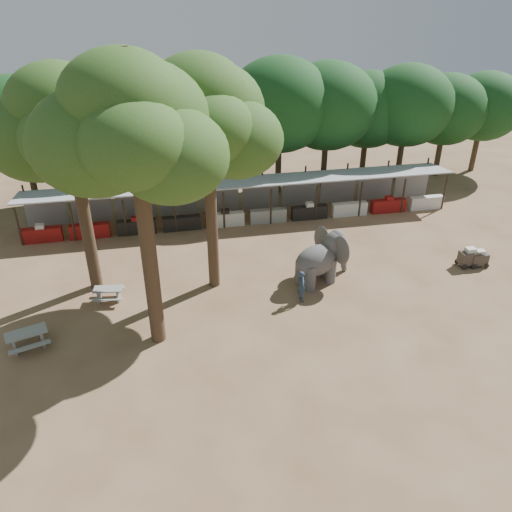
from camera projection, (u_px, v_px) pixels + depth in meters
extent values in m
plane|color=brown|center=(302.00, 350.00, 21.40)|extent=(100.00, 100.00, 0.00)
cube|color=#9B9DA3|center=(244.00, 182.00, 32.20)|extent=(28.00, 2.99, 0.39)
cylinder|color=#2D2319|center=(38.00, 225.00, 29.49)|extent=(0.12, 0.12, 2.40)
cylinder|color=#2D2319|center=(45.00, 205.00, 31.71)|extent=(0.12, 0.12, 2.80)
cube|color=maroon|center=(42.00, 235.00, 30.06)|extent=(2.38, 0.50, 0.90)
cube|color=gray|center=(46.00, 211.00, 31.86)|extent=(2.52, 0.12, 2.00)
cylinder|color=#2D2319|center=(88.00, 221.00, 29.97)|extent=(0.12, 0.12, 2.40)
cylinder|color=#2D2319|center=(91.00, 201.00, 32.19)|extent=(0.12, 0.12, 2.80)
cube|color=maroon|center=(90.00, 231.00, 30.55)|extent=(2.38, 0.50, 0.90)
cube|color=gray|center=(92.00, 207.00, 32.34)|extent=(2.52, 0.12, 2.00)
cylinder|color=#2D2319|center=(135.00, 218.00, 30.46)|extent=(0.12, 0.12, 2.40)
cylinder|color=#2D2319|center=(135.00, 198.00, 32.68)|extent=(0.12, 0.12, 2.80)
cube|color=black|center=(137.00, 227.00, 31.04)|extent=(2.38, 0.50, 0.90)
cube|color=gray|center=(136.00, 204.00, 32.83)|extent=(2.52, 0.12, 2.00)
cylinder|color=#2D2319|center=(181.00, 214.00, 30.95)|extent=(0.12, 0.12, 2.40)
cylinder|color=#2D2319|center=(178.00, 195.00, 33.16)|extent=(0.12, 0.12, 2.80)
cube|color=black|center=(182.00, 223.00, 31.52)|extent=(2.38, 0.50, 0.90)
cube|color=gray|center=(179.00, 201.00, 33.32)|extent=(2.52, 0.12, 2.00)
cylinder|color=#2D2319|center=(226.00, 210.00, 31.43)|extent=(0.12, 0.12, 2.40)
cylinder|color=#2D2319|center=(220.00, 192.00, 33.65)|extent=(0.12, 0.12, 2.80)
cube|color=silver|center=(226.00, 219.00, 32.01)|extent=(2.38, 0.50, 0.90)
cube|color=gray|center=(220.00, 198.00, 33.80)|extent=(2.52, 0.12, 2.00)
cylinder|color=#2D2319|center=(269.00, 207.00, 31.92)|extent=(0.12, 0.12, 2.40)
cylinder|color=#2D2319|center=(260.00, 189.00, 34.14)|extent=(0.12, 0.12, 2.80)
cube|color=gray|center=(268.00, 216.00, 32.49)|extent=(2.38, 0.50, 0.90)
cube|color=gray|center=(260.00, 195.00, 34.29)|extent=(2.52, 0.12, 2.00)
cylinder|color=#2D2319|center=(311.00, 203.00, 32.40)|extent=(0.12, 0.12, 2.40)
cylinder|color=#2D2319|center=(300.00, 186.00, 34.62)|extent=(0.12, 0.12, 2.80)
cube|color=black|center=(309.00, 212.00, 32.98)|extent=(2.38, 0.50, 0.90)
cube|color=gray|center=(300.00, 192.00, 34.77)|extent=(2.52, 0.12, 2.00)
cylinder|color=#2D2319|center=(352.00, 200.00, 32.89)|extent=(0.12, 0.12, 2.40)
cylinder|color=#2D2319|center=(338.00, 183.00, 35.11)|extent=(0.12, 0.12, 2.80)
cube|color=silver|center=(349.00, 209.00, 33.47)|extent=(2.38, 0.50, 0.90)
cube|color=gray|center=(338.00, 189.00, 35.26)|extent=(2.52, 0.12, 2.00)
cylinder|color=#2D2319|center=(391.00, 197.00, 33.38)|extent=(0.12, 0.12, 2.40)
cylinder|color=#2D2319|center=(375.00, 180.00, 35.60)|extent=(0.12, 0.12, 2.80)
cube|color=maroon|center=(388.00, 206.00, 33.95)|extent=(2.38, 0.50, 0.90)
cube|color=gray|center=(375.00, 186.00, 35.75)|extent=(2.52, 0.12, 2.00)
cylinder|color=#2D2319|center=(430.00, 194.00, 33.86)|extent=(0.12, 0.12, 2.40)
cylinder|color=#2D2319|center=(412.00, 178.00, 36.08)|extent=(0.12, 0.12, 2.80)
cube|color=silver|center=(426.00, 203.00, 34.44)|extent=(2.38, 0.50, 0.90)
cube|color=gray|center=(411.00, 183.00, 36.23)|extent=(2.52, 0.12, 2.00)
cylinder|color=#332316|center=(82.00, 204.00, 23.62)|extent=(0.60, 0.60, 9.20)
cone|color=#332316|center=(64.00, 105.00, 21.40)|extent=(0.57, 0.57, 2.88)
ellipsoid|color=#214614|center=(38.00, 137.00, 22.08)|extent=(4.80, 4.80, 3.94)
ellipsoid|color=#214614|center=(99.00, 148.00, 21.95)|extent=(4.20, 4.20, 3.44)
ellipsoid|color=#214614|center=(75.00, 117.00, 22.75)|extent=(5.20, 5.20, 4.26)
ellipsoid|color=#214614|center=(65.00, 138.00, 20.80)|extent=(3.80, 3.80, 3.12)
ellipsoid|color=#214614|center=(58.00, 104.00, 21.51)|extent=(4.40, 4.40, 3.61)
cylinder|color=#332316|center=(146.00, 233.00, 19.56)|extent=(0.64, 0.64, 10.40)
cone|color=#332316|center=(130.00, 97.00, 17.05)|extent=(0.61, 0.61, 3.25)
ellipsoid|color=#214614|center=(96.00, 142.00, 17.82)|extent=(4.80, 4.80, 3.94)
ellipsoid|color=#214614|center=(171.00, 156.00, 17.69)|extent=(4.20, 4.20, 3.44)
ellipsoid|color=#214614|center=(139.00, 117.00, 18.49)|extent=(5.20, 5.20, 4.26)
ellipsoid|color=#214614|center=(134.00, 144.00, 16.54)|extent=(3.80, 3.80, 3.12)
ellipsoid|color=#214614|center=(122.00, 101.00, 17.24)|extent=(4.40, 4.40, 3.61)
cylinder|color=#332316|center=(211.00, 199.00, 23.71)|extent=(0.56, 0.56, 9.60)
cone|color=#332316|center=(206.00, 95.00, 21.39)|extent=(0.53, 0.53, 3.00)
ellipsoid|color=#214614|center=(175.00, 128.00, 22.10)|extent=(4.80, 4.80, 3.94)
ellipsoid|color=#214614|center=(236.00, 139.00, 21.97)|extent=(4.20, 4.20, 3.44)
ellipsoid|color=#214614|center=(208.00, 109.00, 22.77)|extent=(5.20, 5.20, 4.26)
ellipsoid|color=#214614|center=(211.00, 129.00, 20.82)|extent=(3.80, 3.80, 3.12)
ellipsoid|color=#214614|center=(198.00, 95.00, 21.53)|extent=(4.40, 4.40, 3.61)
cylinder|color=#332316|center=(41.00, 179.00, 34.48)|extent=(0.44, 0.44, 3.74)
ellipsoid|color=black|center=(30.00, 126.00, 32.72)|extent=(6.46, 5.95, 5.61)
cylinder|color=#332316|center=(91.00, 176.00, 35.06)|extent=(0.44, 0.44, 3.74)
ellipsoid|color=black|center=(83.00, 124.00, 33.30)|extent=(6.46, 5.95, 5.61)
cylinder|color=#332316|center=(140.00, 173.00, 35.64)|extent=(0.44, 0.44, 3.74)
ellipsoid|color=black|center=(134.00, 121.00, 33.87)|extent=(6.46, 5.95, 5.61)
cylinder|color=#332316|center=(186.00, 169.00, 36.22)|extent=(0.44, 0.44, 3.74)
ellipsoid|color=black|center=(183.00, 119.00, 34.45)|extent=(6.46, 5.95, 5.61)
cylinder|color=#332316|center=(232.00, 167.00, 36.80)|extent=(0.44, 0.44, 3.74)
ellipsoid|color=black|center=(230.00, 117.00, 35.03)|extent=(6.46, 5.95, 5.61)
cylinder|color=#332316|center=(276.00, 164.00, 37.38)|extent=(0.44, 0.44, 3.74)
ellipsoid|color=black|center=(277.00, 114.00, 35.61)|extent=(6.46, 5.95, 5.61)
cylinder|color=#332316|center=(318.00, 161.00, 37.96)|extent=(0.44, 0.44, 3.74)
ellipsoid|color=black|center=(321.00, 112.00, 36.19)|extent=(6.46, 5.95, 5.61)
cylinder|color=#332316|center=(359.00, 158.00, 38.54)|extent=(0.44, 0.44, 3.74)
ellipsoid|color=black|center=(364.00, 110.00, 36.77)|extent=(6.46, 5.95, 5.61)
cylinder|color=#332316|center=(399.00, 156.00, 39.11)|extent=(0.44, 0.44, 3.74)
ellipsoid|color=black|center=(406.00, 108.00, 37.35)|extent=(6.46, 5.95, 5.61)
cylinder|color=#332316|center=(438.00, 153.00, 39.69)|extent=(0.44, 0.44, 3.74)
ellipsoid|color=black|center=(447.00, 106.00, 37.93)|extent=(6.46, 5.95, 5.61)
cylinder|color=#332316|center=(476.00, 151.00, 40.27)|extent=(0.44, 0.44, 3.74)
ellipsoid|color=black|center=(486.00, 104.00, 38.50)|extent=(6.46, 5.95, 5.61)
ellipsoid|color=#454242|center=(316.00, 260.00, 25.56)|extent=(2.88, 2.32, 1.62)
cylinder|color=#454242|center=(310.00, 278.00, 25.25)|extent=(0.76, 0.76, 1.36)
cylinder|color=#454242|center=(301.00, 272.00, 25.81)|extent=(0.76, 0.76, 1.36)
cylinder|color=#454242|center=(331.00, 270.00, 25.93)|extent=(0.76, 0.76, 1.36)
cylinder|color=#454242|center=(321.00, 264.00, 26.49)|extent=(0.76, 0.76, 1.36)
ellipsoid|color=#454242|center=(335.00, 244.00, 25.87)|extent=(1.71, 1.57, 1.50)
ellipsoid|color=#454242|center=(341.00, 250.00, 25.21)|extent=(0.69, 1.23, 1.54)
ellipsoid|color=#454242|center=(322.00, 240.00, 26.27)|extent=(0.69, 1.23, 1.54)
cone|color=#454242|center=(343.00, 258.00, 26.74)|extent=(0.81, 0.81, 1.70)
imported|color=#26384C|center=(302.00, 286.00, 24.33)|extent=(0.42, 0.61, 1.64)
cube|color=gray|center=(26.00, 333.00, 21.13)|extent=(1.83, 1.27, 0.07)
cube|color=gray|center=(14.00, 345.00, 21.09)|extent=(0.32, 0.67, 0.78)
cube|color=gray|center=(42.00, 336.00, 21.58)|extent=(0.32, 0.67, 0.78)
cube|color=gray|center=(30.00, 347.00, 20.83)|extent=(1.67, 0.80, 0.06)
cube|color=gray|center=(25.00, 331.00, 21.76)|extent=(1.67, 0.80, 0.06)
cube|color=gray|center=(108.00, 289.00, 24.38)|extent=(1.47, 0.83, 0.06)
cube|color=gray|center=(99.00, 295.00, 24.52)|extent=(0.17, 0.57, 0.65)
cube|color=gray|center=(119.00, 294.00, 24.58)|extent=(0.17, 0.57, 0.65)
cube|color=gray|center=(107.00, 299.00, 24.07)|extent=(1.41, 0.42, 0.05)
cube|color=gray|center=(111.00, 288.00, 24.97)|extent=(1.41, 0.42, 0.05)
cube|color=#362D25|center=(469.00, 258.00, 27.45)|extent=(1.04, 0.63, 0.73)
cylinder|color=black|center=(464.00, 267.00, 27.25)|extent=(0.31, 0.06, 0.31)
cylinder|color=black|center=(478.00, 266.00, 27.40)|extent=(0.31, 0.06, 0.31)
cylinder|color=black|center=(457.00, 261.00, 27.84)|extent=(0.31, 0.06, 0.31)
cylinder|color=black|center=(471.00, 260.00, 27.99)|extent=(0.31, 0.06, 0.31)
cube|color=silver|center=(471.00, 250.00, 27.22)|extent=(0.52, 0.42, 0.26)
cube|color=#362D25|center=(479.00, 259.00, 27.48)|extent=(0.95, 0.61, 0.64)
cylinder|color=black|center=(474.00, 267.00, 27.32)|extent=(0.28, 0.07, 0.28)
cylinder|color=black|center=(487.00, 266.00, 27.41)|extent=(0.28, 0.07, 0.28)
cylinder|color=black|center=(468.00, 261.00, 27.85)|extent=(0.28, 0.07, 0.28)
cylinder|color=black|center=(481.00, 261.00, 27.94)|extent=(0.28, 0.07, 0.28)
cube|color=silver|center=(480.00, 252.00, 27.28)|extent=(0.48, 0.39, 0.23)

